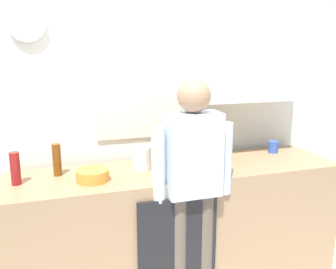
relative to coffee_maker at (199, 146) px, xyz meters
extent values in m
cube|color=#937251|center=(-0.19, -0.04, -0.60)|extent=(2.50, 0.64, 0.91)
cube|color=black|center=(-0.30, -0.37, -0.65)|extent=(0.56, 0.02, 0.82)
cube|color=silver|center=(-0.19, 0.39, 0.24)|extent=(4.10, 0.10, 2.60)
cube|color=beige|center=(-0.30, 0.33, 0.40)|extent=(0.86, 0.02, 0.76)
cube|color=#8CA5C6|center=(-0.30, 0.33, 0.40)|extent=(0.80, 0.02, 0.70)
cube|color=silver|center=(0.46, 0.18, 0.65)|extent=(0.84, 0.32, 0.68)
cylinder|color=silver|center=(-1.19, 0.32, 0.90)|extent=(0.26, 0.03, 0.26)
cube|color=black|center=(0.00, -0.03, -0.13)|extent=(0.20, 0.20, 0.03)
cube|color=black|center=(0.00, 0.03, 0.02)|extent=(0.18, 0.08, 0.28)
cylinder|color=black|center=(0.00, -0.06, -0.06)|extent=(0.11, 0.11, 0.11)
cylinder|color=black|center=(0.00, -0.03, 0.17)|extent=(0.17, 0.17, 0.03)
cylinder|color=maroon|center=(-1.31, -0.03, -0.04)|extent=(0.06, 0.06, 0.22)
cylinder|color=black|center=(-0.26, -0.22, -0.06)|extent=(0.06, 0.06, 0.18)
cylinder|color=olive|center=(-0.12, 0.12, -0.02)|extent=(0.06, 0.06, 0.25)
cylinder|color=brown|center=(-1.05, 0.07, -0.03)|extent=(0.06, 0.06, 0.23)
cylinder|color=#3351B2|center=(0.74, 0.12, -0.10)|extent=(0.08, 0.08, 0.10)
cylinder|color=orange|center=(-0.83, -0.12, -0.11)|extent=(0.22, 0.22, 0.08)
cylinder|color=silver|center=(-0.45, 0.03, -0.06)|extent=(0.14, 0.14, 0.17)
cylinder|color=brown|center=(-0.29, -0.34, -0.65)|extent=(0.12, 0.12, 0.82)
cylinder|color=brown|center=(-0.09, -0.34, -0.65)|extent=(0.12, 0.12, 0.82)
cube|color=silver|center=(-0.19, -0.34, 0.04)|extent=(0.36, 0.20, 0.56)
sphere|color=#A57A59|center=(-0.19, -0.34, 0.43)|extent=(0.22, 0.22, 0.22)
cylinder|color=silver|center=(-0.43, -0.34, -0.01)|extent=(0.09, 0.09, 0.50)
cylinder|color=silver|center=(0.05, -0.34, -0.01)|extent=(0.09, 0.09, 0.50)
camera|label=1|loc=(-1.07, -2.52, 0.72)|focal=39.38mm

